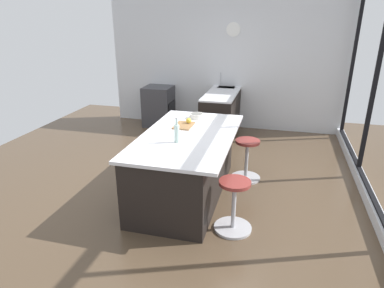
% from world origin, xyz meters
% --- Properties ---
extents(ground_plane, '(7.74, 7.74, 0.00)m').
position_xyz_m(ground_plane, '(0.00, 0.00, 0.00)').
color(ground_plane, brown).
extents(interior_partition_left, '(0.15, 4.96, 2.90)m').
position_xyz_m(interior_partition_left, '(-2.98, 0.00, 1.45)').
color(interior_partition_left, silver).
rests_on(interior_partition_left, ground_plane).
extents(sink_cabinet, '(2.25, 0.60, 1.18)m').
position_xyz_m(sink_cabinet, '(-2.63, 0.10, 0.46)').
color(sink_cabinet, black).
rests_on(sink_cabinet, ground_plane).
extents(oven_range, '(0.60, 0.61, 0.87)m').
position_xyz_m(oven_range, '(-2.63, -1.37, 0.43)').
color(oven_range, '#38383D').
rests_on(oven_range, ground_plane).
extents(kitchen_island, '(2.13, 1.18, 0.88)m').
position_xyz_m(kitchen_island, '(0.26, 0.05, 0.45)').
color(kitchen_island, black).
rests_on(kitchen_island, ground_plane).
extents(stool_by_window, '(0.44, 0.44, 0.62)m').
position_xyz_m(stool_by_window, '(-0.41, 0.82, 0.29)').
color(stool_by_window, '#B7B7BC').
rests_on(stool_by_window, ground_plane).
extents(stool_middle, '(0.44, 0.44, 0.62)m').
position_xyz_m(stool_middle, '(0.93, 0.82, 0.29)').
color(stool_middle, '#B7B7BC').
rests_on(stool_middle, ground_plane).
extents(cutting_board, '(0.36, 0.24, 0.02)m').
position_xyz_m(cutting_board, '(-0.05, -0.05, 0.89)').
color(cutting_board, olive).
rests_on(cutting_board, kitchen_island).
extents(apple_yellow, '(0.08, 0.08, 0.08)m').
position_xyz_m(apple_yellow, '(-0.14, -0.01, 0.94)').
color(apple_yellow, gold).
rests_on(apple_yellow, cutting_board).
extents(water_bottle, '(0.06, 0.06, 0.31)m').
position_xyz_m(water_bottle, '(0.58, 0.04, 1.00)').
color(water_bottle, silver).
rests_on(water_bottle, kitchen_island).
extents(fruit_bowl, '(0.21, 0.21, 0.07)m').
position_xyz_m(fruit_bowl, '(-0.48, 0.03, 0.92)').
color(fruit_bowl, silver).
rests_on(fruit_bowl, kitchen_island).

